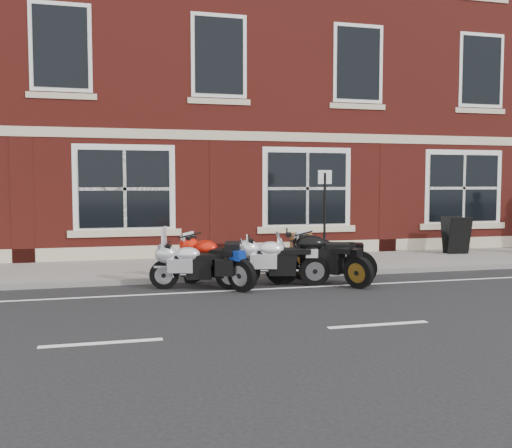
% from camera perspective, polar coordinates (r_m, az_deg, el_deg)
% --- Properties ---
extents(ground, '(80.00, 80.00, 0.00)m').
position_cam_1_polar(ground, '(11.55, 5.47, -6.48)').
color(ground, black).
rests_on(ground, ground).
extents(sidewalk, '(30.00, 3.00, 0.12)m').
position_cam_1_polar(sidewalk, '(14.36, 1.42, -4.14)').
color(sidewalk, slate).
rests_on(sidewalk, ground).
extents(kerb, '(30.00, 0.16, 0.12)m').
position_cam_1_polar(kerb, '(12.86, 3.33, -5.11)').
color(kerb, slate).
rests_on(kerb, ground).
extents(pub_building, '(24.00, 12.00, 12.00)m').
position_cam_1_polar(pub_building, '(21.88, -4.03, 14.31)').
color(pub_building, maroon).
rests_on(pub_building, ground).
extents(moto_touring_silver, '(1.86, 0.67, 1.25)m').
position_cam_1_polar(moto_touring_silver, '(11.49, -6.20, -3.97)').
color(moto_touring_silver, black).
rests_on(moto_touring_silver, ground).
extents(moto_sport_red, '(1.34, 1.84, 0.97)m').
position_cam_1_polar(moto_sport_red, '(11.66, -4.20, -3.60)').
color(moto_sport_red, black).
rests_on(moto_sport_red, ground).
extents(moto_sport_black, '(1.22, 1.90, 0.96)m').
position_cam_1_polar(moto_sport_black, '(12.13, 7.25, -3.34)').
color(moto_sport_black, black).
rests_on(moto_sport_black, ground).
extents(moto_sport_silver, '(2.06, 0.55, 0.93)m').
position_cam_1_polar(moto_sport_silver, '(11.78, 2.18, -3.61)').
color(moto_sport_silver, black).
rests_on(moto_sport_silver, ground).
extents(moto_naked_black, '(2.28, 0.80, 1.05)m').
position_cam_1_polar(moto_naked_black, '(11.99, 6.25, -3.18)').
color(moto_naked_black, black).
rests_on(moto_naked_black, ground).
extents(a_board_sign, '(0.68, 0.49, 1.06)m').
position_cam_1_polar(a_board_sign, '(17.13, 19.37, -1.05)').
color(a_board_sign, black).
rests_on(a_board_sign, sidewalk).
extents(barrel_planter, '(0.62, 0.62, 0.69)m').
position_cam_1_polar(barrel_planter, '(14.98, 4.52, -2.26)').
color(barrel_planter, '#4C2214').
rests_on(barrel_planter, sidewalk).
extents(parking_sign, '(0.33, 0.07, 2.31)m').
position_cam_1_polar(parking_sign, '(13.62, 6.88, 1.27)').
color(parking_sign, black).
rests_on(parking_sign, sidewalk).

